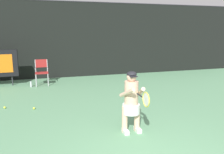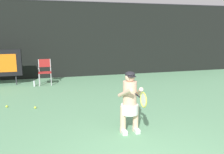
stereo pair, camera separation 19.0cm
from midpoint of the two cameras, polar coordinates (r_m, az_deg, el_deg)
name	(u,v)px [view 1 (the left image)]	position (r m, az deg, el deg)	size (l,w,h in m)	color
backdrop_screen	(77,40)	(11.56, -9.25, 9.01)	(18.00, 0.12, 3.66)	black
umpire_chair	(42,71)	(10.14, -17.54, 1.51)	(0.52, 0.44, 1.08)	#B7B7BC
water_bottle	(31,84)	(10.01, -19.93, -1.66)	(0.07, 0.07, 0.27)	silver
tennis_player	(131,100)	(5.17, 3.78, -5.78)	(0.54, 0.62, 1.41)	white
tennis_racket	(146,99)	(4.60, 7.13, -5.47)	(0.03, 0.60, 0.31)	black
tennis_ball_loose	(34,108)	(7.23, -19.48, -7.32)	(0.07, 0.07, 0.07)	#CCDB3D
tennis_ball_spare	(5,107)	(7.63, -25.70, -6.82)	(0.07, 0.07, 0.07)	#CCDB3D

